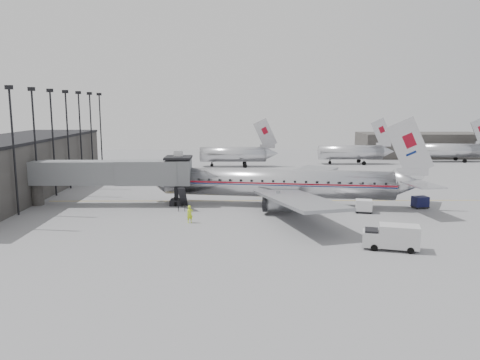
{
  "coord_description": "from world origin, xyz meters",
  "views": [
    {
      "loc": [
        -1.6,
        -56.79,
        13.04
      ],
      "look_at": [
        -0.93,
        4.08,
        3.2
      ],
      "focal_mm": 35.0,
      "sensor_mm": 36.0,
      "label": 1
    }
  ],
  "objects_px": {
    "baggage_cart_navy": "(420,202)",
    "ramp_worker": "(190,214)",
    "airliner": "(283,183)",
    "service_van": "(392,237)",
    "baggage_cart_white": "(364,206)"
  },
  "relations": [
    {
      "from": "ramp_worker",
      "to": "service_van",
      "type": "bearing_deg",
      "value": -55.6
    },
    {
      "from": "airliner",
      "to": "baggage_cart_navy",
      "type": "xyz_separation_m",
      "value": [
        17.37,
        -1.66,
        -2.15
      ]
    },
    {
      "from": "airliner",
      "to": "ramp_worker",
      "type": "distance_m",
      "value": 14.48
    },
    {
      "from": "baggage_cart_white",
      "to": "ramp_worker",
      "type": "distance_m",
      "value": 21.29
    },
    {
      "from": "service_van",
      "to": "baggage_cart_navy",
      "type": "distance_m",
      "value": 19.61
    },
    {
      "from": "service_van",
      "to": "ramp_worker",
      "type": "relative_size",
      "value": 2.68
    },
    {
      "from": "ramp_worker",
      "to": "baggage_cart_white",
      "type": "bearing_deg",
      "value": -15.28
    },
    {
      "from": "airliner",
      "to": "service_van",
      "type": "height_order",
      "value": "airliner"
    },
    {
      "from": "baggage_cart_navy",
      "to": "baggage_cart_white",
      "type": "height_order",
      "value": "baggage_cart_white"
    },
    {
      "from": "baggage_cart_white",
      "to": "ramp_worker",
      "type": "bearing_deg",
      "value": -154.25
    },
    {
      "from": "baggage_cart_navy",
      "to": "baggage_cart_white",
      "type": "bearing_deg",
      "value": -174.64
    },
    {
      "from": "airliner",
      "to": "service_van",
      "type": "relative_size",
      "value": 7.01
    },
    {
      "from": "baggage_cart_navy",
      "to": "ramp_worker",
      "type": "bearing_deg",
      "value": -177.94
    },
    {
      "from": "service_van",
      "to": "ramp_worker",
      "type": "xyz_separation_m",
      "value": [
        -19.23,
        9.98,
        -0.24
      ]
    },
    {
      "from": "airliner",
      "to": "baggage_cart_white",
      "type": "relative_size",
      "value": 15.91
    }
  ]
}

